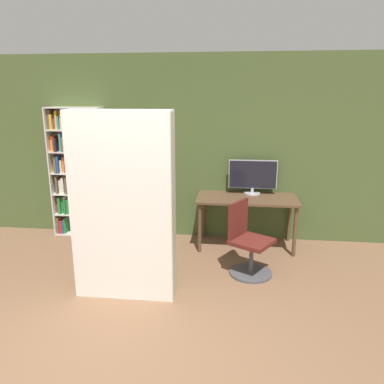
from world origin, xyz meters
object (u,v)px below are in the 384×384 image
office_chair (248,246)px  mattress_near (123,207)px  bookshelf (73,172)px  monitor (253,176)px

office_chair → mattress_near: bearing=-153.7°
office_chair → bookshelf: (-2.63, 1.08, 0.63)m
monitor → mattress_near: mattress_near is taller
monitor → bookshelf: bearing=179.4°
bookshelf → mattress_near: bearing=-53.0°
office_chair → bookshelf: bearing=157.7°
monitor → mattress_near: bearing=-129.4°
monitor → bookshelf: 2.71m
mattress_near → office_chair: bearing=26.3°
bookshelf → mattress_near: mattress_near is taller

